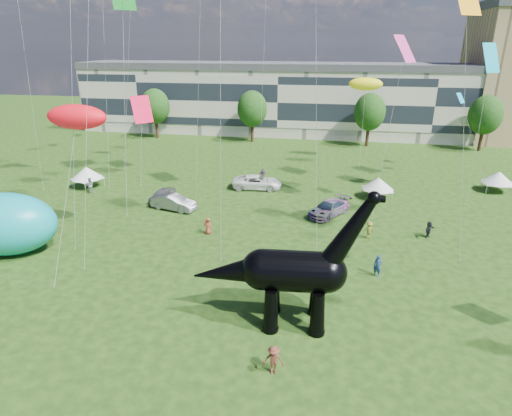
# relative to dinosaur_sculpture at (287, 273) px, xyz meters

# --- Properties ---
(ground) EXTENTS (220.00, 220.00, 0.00)m
(ground) POSITION_rel_dinosaur_sculpture_xyz_m (-0.20, -1.34, -3.52)
(ground) COLOR #16330C
(ground) RESTS_ON ground
(terrace_row) EXTENTS (78.00, 11.00, 12.00)m
(terrace_row) POSITION_rel_dinosaur_sculpture_xyz_m (-8.20, 60.66, 2.48)
(terrace_row) COLOR beige
(terrace_row) RESTS_ON ground
(tree_far_left) EXTENTS (5.20, 5.20, 9.44)m
(tree_far_left) POSITION_rel_dinosaur_sculpture_xyz_m (-30.20, 51.66, 2.78)
(tree_far_left) COLOR #382314
(tree_far_left) RESTS_ON ground
(tree_mid_left) EXTENTS (5.20, 5.20, 9.44)m
(tree_mid_left) POSITION_rel_dinosaur_sculpture_xyz_m (-12.20, 51.66, 2.78)
(tree_mid_left) COLOR #382314
(tree_mid_left) RESTS_ON ground
(tree_mid_right) EXTENTS (5.20, 5.20, 9.44)m
(tree_mid_right) POSITION_rel_dinosaur_sculpture_xyz_m (7.80, 51.66, 2.78)
(tree_mid_right) COLOR #382314
(tree_mid_right) RESTS_ON ground
(tree_far_right) EXTENTS (5.20, 5.20, 9.44)m
(tree_far_right) POSITION_rel_dinosaur_sculpture_xyz_m (25.80, 51.66, 2.78)
(tree_far_right) COLOR #382314
(tree_far_right) RESTS_ON ground
(dinosaur_sculpture) EXTENTS (11.41, 3.32, 9.31)m
(dinosaur_sculpture) POSITION_rel_dinosaur_sculpture_xyz_m (0.00, 0.00, 0.00)
(dinosaur_sculpture) COLOR black
(dinosaur_sculpture) RESTS_ON ground
(car_silver) EXTENTS (2.29, 4.15, 1.33)m
(car_silver) POSITION_rel_dinosaur_sculpture_xyz_m (-16.34, 19.76, -2.85)
(car_silver) COLOR #AEAFB3
(car_silver) RESTS_ON ground
(car_grey) EXTENTS (5.18, 2.81, 1.62)m
(car_grey) POSITION_rel_dinosaur_sculpture_xyz_m (-14.04, 17.31, -2.70)
(car_grey) COLOR slate
(car_grey) RESTS_ON ground
(car_white) EXTENTS (6.16, 3.28, 1.65)m
(car_white) POSITION_rel_dinosaur_sculpture_xyz_m (-6.58, 25.78, -2.69)
(car_white) COLOR white
(car_white) RESTS_ON ground
(car_dark) EXTENTS (4.81, 5.67, 1.56)m
(car_dark) POSITION_rel_dinosaur_sculpture_xyz_m (2.23, 18.68, -2.74)
(car_dark) COLOR #595960
(car_dark) RESTS_ON ground
(gazebo_near) EXTENTS (4.29, 4.29, 2.42)m
(gazebo_near) POSITION_rel_dinosaur_sculpture_xyz_m (7.51, 25.03, -1.82)
(gazebo_near) COLOR silver
(gazebo_near) RESTS_ON ground
(gazebo_far) EXTENTS (3.87, 3.87, 2.45)m
(gazebo_far) POSITION_rel_dinosaur_sculpture_xyz_m (21.68, 29.96, -1.79)
(gazebo_far) COLOR silver
(gazebo_far) RESTS_ON ground
(gazebo_left) EXTENTS (4.85, 4.85, 2.56)m
(gazebo_left) POSITION_rel_dinosaur_sculpture_xyz_m (-27.15, 22.63, -1.72)
(gazebo_left) COLOR white
(gazebo_left) RESTS_ON ground
(inflatable_teal) EXTENTS (9.39, 7.04, 5.25)m
(inflatable_teal) POSITION_rel_dinosaur_sculpture_xyz_m (-24.04, 5.28, -0.89)
(inflatable_teal) COLOR #0EA1AA
(inflatable_teal) RESTS_ON ground
(visitors) EXTENTS (51.07, 35.42, 1.88)m
(visitors) POSITION_rel_dinosaur_sculpture_xyz_m (-2.47, 14.11, -2.67)
(visitors) COLOR #398E39
(visitors) RESTS_ON ground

